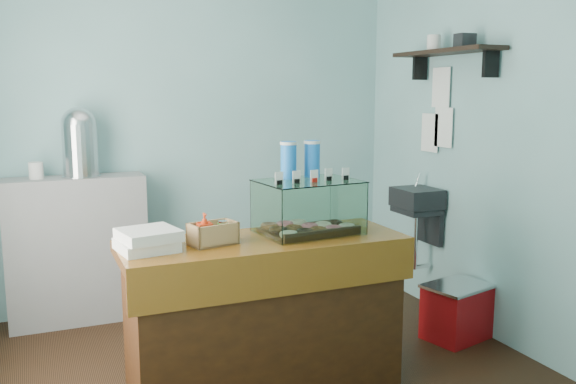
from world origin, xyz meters
name	(u,v)px	position (x,y,z in m)	size (l,w,h in m)	color
ground	(251,371)	(0.00, 0.00, 0.00)	(3.50, 3.50, 0.00)	black
room_shell	(251,94)	(0.03, 0.01, 1.71)	(3.54, 3.04, 2.82)	#76AAAC
counter	(265,314)	(0.00, -0.25, 0.46)	(1.60, 0.60, 0.90)	#40200C
back_shelf	(78,250)	(-0.90, 1.32, 0.55)	(1.00, 0.32, 1.10)	gray
display_case	(306,203)	(0.29, -0.18, 1.07)	(0.60, 0.46, 0.53)	#341A0F
condiment_crate	(212,233)	(-0.30, -0.26, 0.96)	(0.28, 0.20, 0.18)	tan
pastry_boxes	(148,240)	(-0.64, -0.25, 0.96)	(0.34, 0.33, 0.11)	silver
coffee_urn	(80,140)	(-0.84, 1.31, 1.37)	(0.28, 0.28, 0.51)	silver
red_cooler	(457,311)	(1.51, -0.07, 0.20)	(0.51, 0.44, 0.39)	#AC0D11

